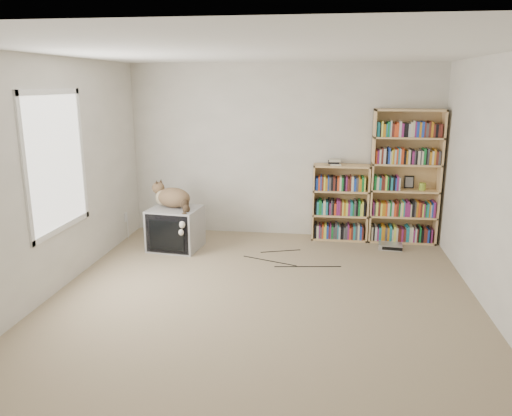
# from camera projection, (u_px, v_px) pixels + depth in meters

# --- Properties ---
(floor) EXTENTS (4.50, 5.00, 0.01)m
(floor) POSITION_uv_depth(u_px,v_px,m) (261.00, 303.00, 5.18)
(floor) COLOR tan
(floor) RESTS_ON ground
(wall_back) EXTENTS (4.50, 0.02, 2.50)m
(wall_back) POSITION_uv_depth(u_px,v_px,m) (283.00, 151.00, 7.27)
(wall_back) COLOR silver
(wall_back) RESTS_ON floor
(wall_front) EXTENTS (4.50, 0.02, 2.50)m
(wall_front) POSITION_uv_depth(u_px,v_px,m) (199.00, 284.00, 2.47)
(wall_front) COLOR silver
(wall_front) RESTS_ON floor
(wall_left) EXTENTS (0.02, 5.00, 2.50)m
(wall_left) POSITION_uv_depth(u_px,v_px,m) (47.00, 179.00, 5.17)
(wall_left) COLOR silver
(wall_left) RESTS_ON floor
(wall_right) EXTENTS (0.02, 5.00, 2.50)m
(wall_right) POSITION_uv_depth(u_px,v_px,m) (505.00, 192.00, 4.58)
(wall_right) COLOR silver
(wall_right) RESTS_ON floor
(ceiling) EXTENTS (4.50, 5.00, 0.02)m
(ceiling) POSITION_uv_depth(u_px,v_px,m) (262.00, 51.00, 4.57)
(ceiling) COLOR white
(ceiling) RESTS_ON wall_back
(window) EXTENTS (0.02, 1.22, 1.52)m
(window) POSITION_uv_depth(u_px,v_px,m) (56.00, 162.00, 5.32)
(window) COLOR white
(window) RESTS_ON wall_left
(crt_tv) EXTENTS (0.72, 0.66, 0.57)m
(crt_tv) POSITION_uv_depth(u_px,v_px,m) (176.00, 228.00, 6.83)
(crt_tv) COLOR #9C9C9F
(crt_tv) RESTS_ON floor
(cat) EXTENTS (0.69, 0.70, 0.59)m
(cat) POSITION_uv_depth(u_px,v_px,m) (175.00, 201.00, 6.74)
(cat) COLOR #392517
(cat) RESTS_ON crt_tv
(bookcase_tall) EXTENTS (0.94, 0.30, 1.88)m
(bookcase_tall) POSITION_uv_depth(u_px,v_px,m) (405.00, 180.00, 7.00)
(bookcase_tall) COLOR tan
(bookcase_tall) RESTS_ON floor
(bookcase_short) EXTENTS (0.80, 0.30, 1.09)m
(bookcase_short) POSITION_uv_depth(u_px,v_px,m) (340.00, 205.00, 7.21)
(bookcase_short) COLOR tan
(bookcase_short) RESTS_ON floor
(book_stack) EXTENTS (0.18, 0.24, 0.08)m
(book_stack) POSITION_uv_depth(u_px,v_px,m) (334.00, 162.00, 7.06)
(book_stack) COLOR #D2431C
(book_stack) RESTS_ON bookcase_short
(green_mug) EXTENTS (0.09, 0.09, 0.10)m
(green_mug) POSITION_uv_depth(u_px,v_px,m) (422.00, 186.00, 6.97)
(green_mug) COLOR #92B132
(green_mug) RESTS_ON bookcase_tall
(framed_print) EXTENTS (0.13, 0.05, 0.18)m
(framed_print) POSITION_uv_depth(u_px,v_px,m) (409.00, 182.00, 7.08)
(framed_print) COLOR black
(framed_print) RESTS_ON bookcase_tall
(dvd_player) EXTENTS (0.34, 0.26, 0.07)m
(dvd_player) POSITION_uv_depth(u_px,v_px,m) (390.00, 246.00, 6.86)
(dvd_player) COLOR #B9B9BE
(dvd_player) RESTS_ON floor
(wall_outlet) EXTENTS (0.01, 0.08, 0.13)m
(wall_outlet) POSITION_uv_depth(u_px,v_px,m) (126.00, 217.00, 7.26)
(wall_outlet) COLOR silver
(wall_outlet) RESTS_ON wall_left
(floor_cables) EXTENTS (1.20, 0.70, 0.01)m
(floor_cables) POSITION_uv_depth(u_px,v_px,m) (300.00, 259.00, 6.46)
(floor_cables) COLOR black
(floor_cables) RESTS_ON floor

